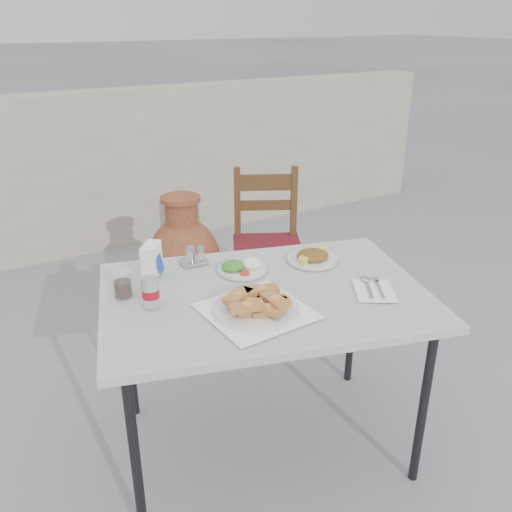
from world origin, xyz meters
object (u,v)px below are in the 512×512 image
chair (267,244)px  terracotta_urn (184,263)px  cafe_table (265,303)px  cola_glass (123,285)px  pide_plate (256,303)px  napkin_holder (152,260)px  salad_rice_plate (242,266)px  salad_chopped_plate (313,257)px  soda_can (151,292)px  condiment_caddy (193,257)px

chair → terracotta_urn: (-0.45, 0.21, -0.11)m
cafe_table → cola_glass: size_ratio=13.95×
pide_plate → napkin_holder: (-0.21, 0.46, 0.03)m
salad_rice_plate → cafe_table: bearing=-93.1°
cafe_table → salad_chopped_plate: size_ratio=6.56×
salad_chopped_plate → soda_can: 0.73m
salad_rice_plate → salad_chopped_plate: size_ratio=0.94×
soda_can → cola_glass: bearing=117.1°
salad_chopped_plate → condiment_caddy: (-0.45, 0.23, 0.01)m
pide_plate → napkin_holder: napkin_holder is taller
cafe_table → soda_can: size_ratio=12.62×
napkin_holder → condiment_caddy: (0.19, 0.02, -0.04)m
soda_can → pide_plate: bearing=-36.0°
cola_glass → terracotta_urn: (0.62, 0.94, -0.43)m
soda_can → chair: chair is taller
condiment_caddy → chair: 0.99m
cafe_table → salad_rice_plate: size_ratio=6.97×
pide_plate → salad_rice_plate: (0.12, 0.32, -0.01)m
cafe_table → terracotta_urn: 1.23m
pide_plate → cola_glass: 0.51m
pide_plate → terracotta_urn: 1.38m
salad_rice_plate → condiment_caddy: 0.22m
salad_chopped_plate → terracotta_urn: salad_chopped_plate is taller
salad_rice_plate → terracotta_urn: bearing=82.1°
cafe_table → condiment_caddy: (-0.13, 0.37, 0.08)m
pide_plate → cola_glass: cola_glass is taller
chair → pide_plate: bearing=-96.0°
cafe_table → condiment_caddy: 0.40m
cafe_table → napkin_holder: napkin_holder is taller
cafe_table → condiment_caddy: condiment_caddy is taller
pide_plate → condiment_caddy: bearing=92.8°
salad_chopped_plate → napkin_holder: 0.67m
terracotta_urn → napkin_holder: bearing=-119.3°
salad_rice_plate → terracotta_urn: (0.13, 0.97, -0.40)m
salad_chopped_plate → cola_glass: size_ratio=2.13×
salad_chopped_plate → pide_plate: bearing=-149.0°
condiment_caddy → salad_chopped_plate: bearing=-27.2°
cafe_table → pide_plate: 0.18m
pide_plate → salad_rice_plate: bearing=69.9°
cafe_table → salad_rice_plate: 0.21m
soda_can → chair: size_ratio=0.12×
cafe_table → terracotta_urn: bearing=82.9°
pide_plate → cola_glass: bearing=136.8°
salad_rice_plate → terracotta_urn: salad_rice_plate is taller
cola_glass → terracotta_urn: bearing=56.7°
salad_chopped_plate → terracotta_urn: bearing=99.5°
salad_rice_plate → soda_can: size_ratio=1.81×
pide_plate → terracotta_urn: (0.25, 1.29, -0.42)m
cafe_table → napkin_holder: size_ratio=10.60×
cola_glass → terracotta_urn: 1.21m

